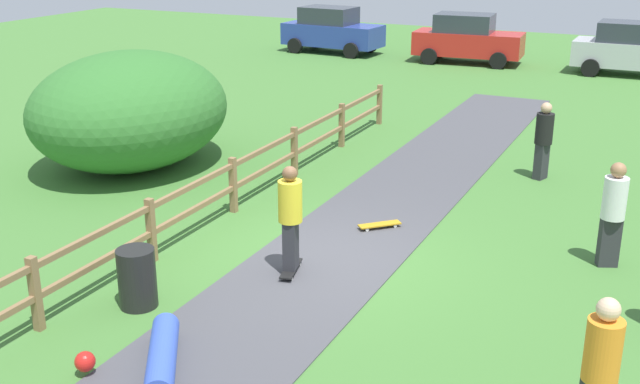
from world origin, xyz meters
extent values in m
plane|color=#427533|center=(0.00, 0.00, 0.00)|extent=(60.00, 60.00, 0.00)
cube|color=#47474C|center=(0.00, 0.00, 0.01)|extent=(2.40, 28.00, 0.02)
cube|color=olive|center=(-2.60, -3.86, 0.55)|extent=(0.12, 0.12, 1.10)
cube|color=olive|center=(-2.60, -1.29, 0.55)|extent=(0.12, 0.12, 1.10)
cube|color=olive|center=(-2.60, 1.29, 0.55)|extent=(0.12, 0.12, 1.10)
cube|color=olive|center=(-2.60, 3.86, 0.55)|extent=(0.12, 0.12, 1.10)
cube|color=olive|center=(-2.60, 6.43, 0.55)|extent=(0.12, 0.12, 1.10)
cube|color=olive|center=(-2.60, 9.00, 0.55)|extent=(0.12, 0.12, 1.10)
cube|color=olive|center=(-2.60, 0.00, 0.50)|extent=(0.08, 18.00, 0.09)
cube|color=olive|center=(-2.60, 0.00, 0.95)|extent=(0.08, 18.00, 0.09)
ellipsoid|color=#33702D|center=(-6.26, 2.86, 1.32)|extent=(4.12, 4.94, 2.65)
cylinder|color=black|center=(-1.80, -2.69, 0.45)|extent=(0.56, 0.56, 0.90)
cube|color=black|center=(-0.29, -0.73, 0.09)|extent=(0.39, 0.82, 0.02)
cylinder|color=silver|center=(-0.43, -0.48, 0.05)|extent=(0.04, 0.07, 0.06)
cylinder|color=silver|center=(-0.29, -0.44, 0.05)|extent=(0.04, 0.07, 0.06)
cylinder|color=silver|center=(-0.30, -1.02, 0.05)|extent=(0.04, 0.07, 0.06)
cylinder|color=silver|center=(-0.15, -0.98, 0.05)|extent=(0.04, 0.07, 0.06)
cube|color=#2D2D33|center=(-0.29, -0.73, 0.50)|extent=(0.27, 0.36, 0.80)
cylinder|color=yellow|center=(-0.29, -0.73, 1.24)|extent=(0.46, 0.46, 0.67)
sphere|color=brown|center=(-0.29, -0.73, 1.69)|extent=(0.24, 0.24, 0.24)
cylinder|color=blue|center=(-0.43, -3.97, 0.20)|extent=(1.20, 1.58, 0.36)
sphere|color=red|center=(-1.22, -4.48, 0.20)|extent=(0.26, 0.26, 0.26)
cube|color=#BF8C19|center=(0.29, 1.67, 0.09)|extent=(0.71, 0.70, 0.02)
cylinder|color=silver|center=(0.15, 1.42, 0.05)|extent=(0.06, 0.06, 0.06)
cylinder|color=silver|center=(0.04, 1.53, 0.05)|extent=(0.06, 0.06, 0.06)
cylinder|color=silver|center=(0.55, 1.81, 0.05)|extent=(0.06, 0.06, 0.06)
cylinder|color=silver|center=(0.44, 1.92, 0.05)|extent=(0.06, 0.06, 0.06)
cylinder|color=orange|center=(4.65, -3.20, 1.18)|extent=(0.50, 0.50, 0.69)
sphere|color=beige|center=(4.65, -3.20, 1.65)|extent=(0.25, 0.25, 0.25)
cube|color=#2D2D33|center=(4.25, 1.79, 0.42)|extent=(0.37, 0.31, 0.83)
cylinder|color=white|center=(4.25, 1.79, 1.18)|extent=(0.50, 0.50, 0.69)
sphere|color=#9E704C|center=(4.25, 1.79, 1.65)|extent=(0.25, 0.25, 0.25)
cube|color=#2D2D33|center=(2.39, 5.97, 0.40)|extent=(0.29, 0.37, 0.80)
cylinder|color=black|center=(2.39, 5.97, 1.13)|extent=(0.48, 0.48, 0.67)
sphere|color=tan|center=(2.39, 5.97, 1.59)|extent=(0.24, 0.24, 0.24)
cube|color=#B7B7BC|center=(3.11, 19.69, 0.77)|extent=(4.21, 1.73, 0.90)
cube|color=#2D333D|center=(2.91, 19.69, 1.57)|extent=(2.21, 1.57, 0.70)
cylinder|color=black|center=(1.77, 20.58, 0.32)|extent=(0.64, 0.24, 0.64)
cylinder|color=black|center=(1.76, 18.82, 0.32)|extent=(0.64, 0.24, 0.64)
cube|color=red|center=(-3.03, 19.69, 0.77)|extent=(4.31, 1.99, 0.90)
cube|color=#2D333D|center=(-3.23, 19.68, 1.57)|extent=(2.30, 1.71, 0.70)
cylinder|color=black|center=(-1.75, 20.66, 0.32)|extent=(0.66, 0.28, 0.64)
cylinder|color=black|center=(-1.63, 18.91, 0.32)|extent=(0.66, 0.28, 0.64)
cylinder|color=black|center=(-4.44, 20.47, 0.32)|extent=(0.66, 0.28, 0.64)
cylinder|color=black|center=(-4.32, 18.72, 0.32)|extent=(0.66, 0.28, 0.64)
cube|color=#283D99|center=(-8.94, 19.69, 0.77)|extent=(4.31, 1.99, 0.90)
cube|color=#2D333D|center=(-9.14, 19.70, 1.57)|extent=(2.30, 1.71, 0.70)
cylinder|color=black|center=(-7.53, 20.47, 0.32)|extent=(0.66, 0.28, 0.64)
cylinder|color=black|center=(-7.65, 18.72, 0.32)|extent=(0.66, 0.28, 0.64)
cylinder|color=black|center=(-10.23, 20.66, 0.32)|extent=(0.66, 0.28, 0.64)
cylinder|color=black|center=(-10.35, 18.90, 0.32)|extent=(0.66, 0.28, 0.64)
camera|label=1|loc=(5.06, -10.84, 5.38)|focal=43.79mm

